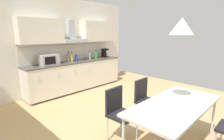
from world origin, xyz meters
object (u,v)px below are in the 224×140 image
coffee_maker (104,53)px  bottle_yellow (72,57)px  bottle_brown (68,57)px  dining_table (175,107)px  bottle_blue (76,58)px  bottle_green (96,55)px  chair_far_right (145,97)px  bottle_white (89,56)px  microwave (49,60)px  pendant_lamp (182,26)px  chair_far_left (119,109)px

coffee_maker → bottle_yellow: 1.33m
bottle_brown → dining_table: size_ratio=0.19×
coffee_maker → bottle_brown: size_ratio=0.95×
bottle_brown → bottle_blue: bearing=-8.1°
bottle_green → chair_far_right: bearing=-111.1°
bottle_yellow → dining_table: bearing=-97.9°
coffee_maker → bottle_white: bearing=-178.7°
dining_table → coffee_maker: bearing=62.4°
microwave → dining_table: 3.44m
microwave → bottle_white: size_ratio=1.73×
microwave → bottle_brown: 0.62m
chair_far_right → microwave: bearing=103.0°
pendant_lamp → bottle_brown: bearing=83.7°
microwave → bottle_yellow: bottle_yellow is taller
microwave → bottle_brown: bearing=3.1°
bottle_white → dining_table: (-1.13, -3.43, -0.32)m
dining_table → chair_far_right: chair_far_right is taller
bottle_yellow → dining_table: bottle_yellow is taller
bottle_blue → chair_far_right: 2.70m
coffee_maker → bottle_green: 0.41m
coffee_maker → bottle_brown: bearing=179.7°
bottle_white → pendant_lamp: bearing=-108.3°
dining_table → pendant_lamp: (-0.00, 0.00, 1.13)m
bottle_green → bottle_yellow: size_ratio=0.95×
bottle_brown → dining_table: bottle_brown is taller
bottle_white → bottle_brown: 0.75m
microwave → bottle_brown: (0.62, 0.03, -0.00)m
microwave → bottle_white: bearing=0.4°
bottle_brown → chair_far_left: bearing=-105.7°
bottle_green → bottle_yellow: bearing=179.8°
bottle_white → microwave: bearing=-179.6°
microwave → pendant_lamp: size_ratio=1.50×
bottle_green → bottle_blue: bottle_green is taller
coffee_maker → chair_far_left: coffee_maker is taller
bottle_white → bottle_yellow: bearing=-178.9°
bottle_white → chair_far_left: size_ratio=0.32×
microwave → pendant_lamp: 3.51m
bottle_blue → bottle_yellow: bottle_yellow is taller
bottle_white → pendant_lamp: size_ratio=0.87×
coffee_maker → bottle_yellow: bearing=-178.8°
bottle_brown → bottle_white: bearing=-1.7°
bottle_blue → chair_far_left: bottle_blue is taller
bottle_green → chair_far_left: 3.22m
chair_far_left → pendant_lamp: bearing=-63.7°
microwave → coffee_maker: bearing=0.7°
coffee_maker → bottle_green: bearing=-175.8°
bottle_green → bottle_blue: 0.77m
bottle_yellow → bottle_brown: size_ratio=0.96×
coffee_maker → bottle_blue: bearing=-178.7°
bottle_green → bottle_yellow: 0.92m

